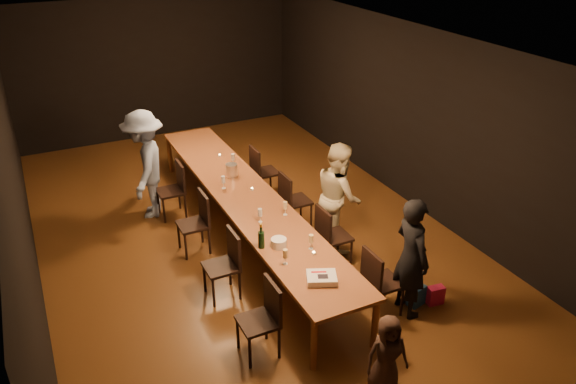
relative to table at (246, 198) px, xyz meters
name	(u,v)px	position (x,y,z in m)	size (l,w,h in m)	color
ground	(247,238)	(0.00, 0.00, -0.70)	(10.00, 10.00, 0.00)	#3F1E0F
room_shell	(243,111)	(0.00, 0.00, 1.38)	(6.04, 10.04, 3.02)	black
table	(246,198)	(0.00, 0.00, 0.00)	(0.90, 6.00, 0.75)	brown
chair_right_0	(383,281)	(0.85, -2.40, -0.24)	(0.42, 0.42, 0.93)	black
chair_right_1	(334,236)	(0.85, -1.20, -0.24)	(0.42, 0.42, 0.93)	black
chair_right_2	(296,200)	(0.85, 0.00, -0.24)	(0.42, 0.42, 0.93)	black
chair_right_3	(265,171)	(0.85, 1.20, -0.24)	(0.42, 0.42, 0.93)	black
chair_left_0	(258,321)	(-0.85, -2.40, -0.24)	(0.42, 0.42, 0.93)	black
chair_left_1	(221,266)	(-0.85, -1.20, -0.24)	(0.42, 0.42, 0.93)	black
chair_left_2	(193,224)	(-0.85, 0.00, -0.24)	(0.42, 0.42, 0.93)	black
chair_left_3	(170,191)	(-0.85, 1.20, -0.24)	(0.42, 0.42, 0.93)	black
woman_birthday	(411,257)	(1.15, -2.51, 0.10)	(0.58, 0.38, 1.60)	black
woman_tan	(339,195)	(1.17, -0.74, 0.12)	(0.80, 0.62, 1.64)	beige
man_blue	(146,165)	(-1.15, 1.42, 0.20)	(1.17, 0.67, 1.80)	#7E96C3
child	(387,354)	(0.15, -3.48, -0.23)	(0.46, 0.30, 0.94)	#3B2721
gift_bag_red	(435,295)	(1.57, -2.58, -0.57)	(0.22, 0.12, 0.26)	#DE2160
gift_bag_blue	(416,295)	(1.34, -2.48, -0.56)	(0.22, 0.15, 0.28)	#2864B0
birthday_cake	(322,278)	(-0.03, -2.39, 0.09)	(0.42, 0.39, 0.08)	white
plate_stack	(279,243)	(-0.16, -1.51, 0.10)	(0.20, 0.20, 0.11)	white
champagne_bottle	(261,236)	(-0.37, -1.43, 0.22)	(0.08, 0.08, 0.35)	black
ice_bucket	(232,170)	(0.05, 0.72, 0.15)	(0.19, 0.19, 0.21)	silver
wineglass_0	(285,257)	(-0.26, -1.90, 0.15)	(0.06, 0.06, 0.21)	beige
wineglass_1	(311,242)	(0.18, -1.74, 0.15)	(0.06, 0.06, 0.21)	beige
wineglass_2	(260,215)	(-0.13, -0.84, 0.15)	(0.06, 0.06, 0.21)	silver
wineglass_3	(285,208)	(0.27, -0.81, 0.15)	(0.06, 0.06, 0.21)	beige
wineglass_4	(223,182)	(-0.22, 0.36, 0.15)	(0.06, 0.06, 0.21)	silver
wineglass_5	(233,160)	(0.22, 1.09, 0.15)	(0.06, 0.06, 0.21)	silver
tealight_near	(314,253)	(0.15, -1.86, 0.06)	(0.05, 0.05, 0.03)	#B2B7B2
tealight_mid	(252,189)	(0.15, 0.11, 0.06)	(0.05, 0.05, 0.03)	#B2B7B2
tealight_far	(220,155)	(0.15, 1.55, 0.06)	(0.05, 0.05, 0.03)	#B2B7B2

